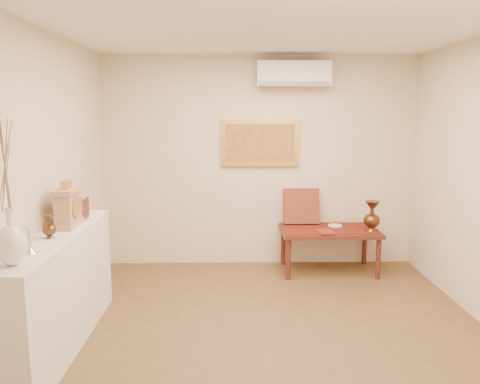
{
  "coord_description": "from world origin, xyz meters",
  "views": [
    {
      "loc": [
        -0.37,
        -3.77,
        1.97
      ],
      "look_at": [
        -0.28,
        1.15,
        1.14
      ],
      "focal_mm": 35.0,
      "sensor_mm": 36.0,
      "label": 1
    }
  ],
  "objects_px": {
    "white_vase": "(7,192)",
    "mantel_clock": "(68,207)",
    "wooden_chest": "(78,207)",
    "display_ledge": "(59,291)",
    "low_table": "(329,234)",
    "brass_urn_tall": "(372,213)"
  },
  "relations": [
    {
      "from": "brass_urn_tall",
      "to": "display_ledge",
      "type": "xyz_separation_m",
      "value": [
        -3.16,
        -1.74,
        -0.29
      ]
    },
    {
      "from": "mantel_clock",
      "to": "brass_urn_tall",
      "type": "bearing_deg",
      "value": 24.76
    },
    {
      "from": "white_vase",
      "to": "mantel_clock",
      "type": "height_order",
      "value": "white_vase"
    },
    {
      "from": "white_vase",
      "to": "low_table",
      "type": "height_order",
      "value": "white_vase"
    },
    {
      "from": "display_ledge",
      "to": "mantel_clock",
      "type": "bearing_deg",
      "value": 87.01
    },
    {
      "from": "wooden_chest",
      "to": "low_table",
      "type": "height_order",
      "value": "wooden_chest"
    },
    {
      "from": "wooden_chest",
      "to": "brass_urn_tall",
      "type": "bearing_deg",
      "value": 20.59
    },
    {
      "from": "mantel_clock",
      "to": "wooden_chest",
      "type": "bearing_deg",
      "value": 90.22
    },
    {
      "from": "display_ledge",
      "to": "wooden_chest",
      "type": "height_order",
      "value": "wooden_chest"
    },
    {
      "from": "display_ledge",
      "to": "wooden_chest",
      "type": "relative_size",
      "value": 8.28
    },
    {
      "from": "display_ledge",
      "to": "wooden_chest",
      "type": "xyz_separation_m",
      "value": [
        0.01,
        0.56,
        0.61
      ]
    },
    {
      "from": "brass_urn_tall",
      "to": "low_table",
      "type": "height_order",
      "value": "brass_urn_tall"
    },
    {
      "from": "mantel_clock",
      "to": "white_vase",
      "type": "bearing_deg",
      "value": -90.06
    },
    {
      "from": "display_ledge",
      "to": "white_vase",
      "type": "bearing_deg",
      "value": -88.97
    },
    {
      "from": "low_table",
      "to": "display_ledge",
      "type": "bearing_deg",
      "value": -144.9
    },
    {
      "from": "wooden_chest",
      "to": "low_table",
      "type": "relative_size",
      "value": 0.2
    },
    {
      "from": "mantel_clock",
      "to": "wooden_chest",
      "type": "xyz_separation_m",
      "value": [
        -0.0,
        0.27,
        -0.05
      ]
    },
    {
      "from": "wooden_chest",
      "to": "low_table",
      "type": "distance_m",
      "value": 3.03
    },
    {
      "from": "display_ledge",
      "to": "low_table",
      "type": "bearing_deg",
      "value": 35.1
    },
    {
      "from": "brass_urn_tall",
      "to": "display_ledge",
      "type": "height_order",
      "value": "brass_urn_tall"
    },
    {
      "from": "mantel_clock",
      "to": "wooden_chest",
      "type": "distance_m",
      "value": 0.27
    },
    {
      "from": "white_vase",
      "to": "brass_urn_tall",
      "type": "xyz_separation_m",
      "value": [
        3.15,
        2.53,
        -0.69
      ]
    }
  ]
}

